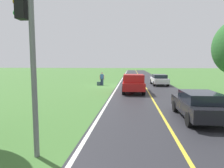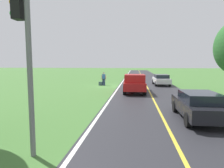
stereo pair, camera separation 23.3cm
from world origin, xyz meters
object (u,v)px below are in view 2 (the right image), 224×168
Objects in this scene: suitcase_carried at (100,84)px; pickup_truck_passing at (134,83)px; hitchhiker_walking at (104,78)px; traffic_light_mast at (24,39)px; sedan_near_oncoming at (161,79)px; sedan_mid_oncoming at (199,105)px.

pickup_truck_passing is at bearing 34.68° from suitcase_carried.
hitchhiker_walking is at bearing -56.17° from pickup_truck_passing.
pickup_truck_passing is at bearing -103.11° from traffic_light_mast.
suitcase_carried is 0.11× the size of sedan_near_oncoming.
hitchhiker_walking is 0.85m from suitcase_carried.
traffic_light_mast reaches higher than sedan_near_oncoming.
traffic_light_mast is 1.17× the size of sedan_near_oncoming.
pickup_truck_passing is (-4.39, 5.84, 0.73)m from suitcase_carried.
suitcase_carried is at bearing -53.03° from pickup_truck_passing.
sedan_mid_oncoming is (-3.27, 8.97, -0.21)m from pickup_truck_passing.
pickup_truck_passing is 9.55m from sedan_mid_oncoming.
hitchhiker_walking is 0.34× the size of traffic_light_mast.
pickup_truck_passing is at bearing 123.83° from hitchhiker_walking.
suitcase_carried is at bearing 13.15° from hitchhiker_walking.
hitchhiker_walking is 7.14m from pickup_truck_passing.
sedan_near_oncoming is (-3.47, -7.09, -0.21)m from pickup_truck_passing.
sedan_near_oncoming is 1.01× the size of sedan_mid_oncoming.
suitcase_carried is 19.86m from traffic_light_mast.
traffic_light_mast is at bearing 76.89° from pickup_truck_passing.
suitcase_carried is at bearing -62.63° from sedan_mid_oncoming.
traffic_light_mast is (-1.20, 19.55, 3.31)m from suitcase_carried.
traffic_light_mast is at bearing 72.23° from sedan_near_oncoming.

